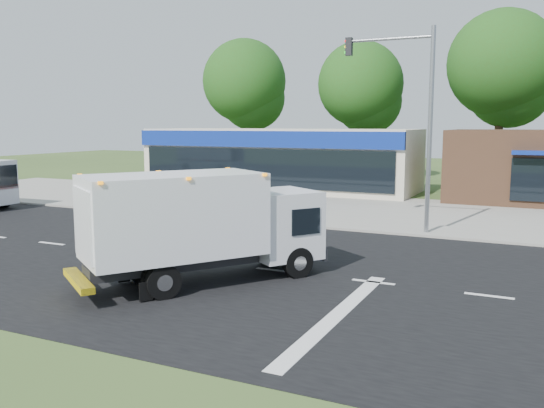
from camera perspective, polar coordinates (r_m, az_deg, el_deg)
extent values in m
plane|color=#385123|center=(17.23, 0.29, -6.63)|extent=(120.00, 120.00, 0.00)
cube|color=black|center=(17.23, 0.29, -6.61)|extent=(60.00, 14.00, 0.02)
cube|color=gray|center=(24.72, 8.42, -2.10)|extent=(60.00, 2.40, 0.12)
cube|color=gray|center=(30.25, 11.66, -0.44)|extent=(60.00, 9.00, 0.02)
cube|color=silver|center=(22.48, -20.99, -3.66)|extent=(1.20, 0.15, 0.01)
cube|color=silver|center=(20.44, -15.16, -4.53)|extent=(1.20, 0.15, 0.01)
cube|color=silver|center=(18.66, -8.11, -5.51)|extent=(1.20, 0.15, 0.01)
cube|color=silver|center=(17.22, 0.29, -6.57)|extent=(1.20, 0.15, 0.01)
cube|color=silver|center=(16.22, 10.01, -7.61)|extent=(1.20, 0.15, 0.01)
cube|color=silver|center=(15.73, 20.71, -8.51)|extent=(1.20, 0.15, 0.01)
cube|color=silver|center=(13.47, 6.53, -10.79)|extent=(0.40, 7.00, 0.01)
cube|color=black|center=(15.66, -9.62, -5.78)|extent=(3.40, 4.33, 0.32)
cube|color=silver|center=(16.89, 0.85, -1.94)|extent=(2.69, 2.66, 1.95)
cube|color=black|center=(17.32, 3.36, -1.09)|extent=(1.53, 1.12, 0.83)
cube|color=white|center=(15.41, -9.73, -1.09)|extent=(4.46, 5.07, 2.18)
cube|color=silver|center=(14.80, -18.24, -1.93)|extent=(1.55, 1.10, 1.76)
cube|color=yellow|center=(15.06, -18.64, -7.20)|extent=(2.01, 1.53, 0.17)
cube|color=orange|center=(15.28, -9.82, 2.86)|extent=(4.39, 4.94, 0.07)
cylinder|color=black|center=(17.85, -0.47, -4.64)|extent=(0.73, 0.89, 0.89)
cylinder|color=black|center=(16.38, 2.56, -5.80)|extent=(0.73, 0.89, 0.89)
cylinder|color=black|center=(16.37, -12.87, -6.01)|extent=(0.73, 0.89, 0.89)
cylinder|color=black|center=(14.66, -10.73, -7.58)|extent=(0.73, 0.89, 0.89)
imported|color=tan|center=(17.77, -8.64, -3.52)|extent=(0.62, 0.72, 1.66)
sphere|color=white|center=(17.63, -8.69, -0.96)|extent=(0.28, 0.28, 0.28)
cylinder|color=black|center=(33.08, -25.07, 0.44)|extent=(0.91, 0.32, 0.89)
cube|color=beige|center=(38.68, 0.85, 4.48)|extent=(18.00, 6.00, 4.00)
cube|color=navy|center=(35.87, -1.19, 6.45)|extent=(18.00, 0.30, 1.00)
cube|color=black|center=(35.96, -1.18, 3.58)|extent=(17.00, 0.12, 2.40)
cube|color=#382316|center=(35.17, 25.32, 3.38)|extent=(10.00, 6.00, 4.00)
cube|color=navy|center=(32.02, 25.38, 4.61)|extent=(3.00, 1.20, 0.20)
cube|color=black|center=(32.16, 25.23, 2.13)|extent=(3.00, 0.12, 2.20)
cylinder|color=gray|center=(23.06, 15.37, 6.83)|extent=(0.18, 0.18, 8.00)
cylinder|color=gray|center=(23.64, 11.49, 15.73)|extent=(3.40, 0.12, 0.12)
cube|color=black|center=(24.06, 7.64, 15.20)|extent=(0.25, 0.25, 0.70)
cylinder|color=#332114|center=(48.89, -2.72, 7.16)|extent=(0.56, 0.56, 7.35)
sphere|color=#254E16|center=(49.02, -2.75, 12.08)|extent=(6.93, 6.93, 6.93)
sphere|color=#254E16|center=(49.15, -1.94, 10.48)|extent=(5.46, 5.46, 5.46)
cylinder|color=#332114|center=(45.04, 8.65, 6.70)|extent=(0.56, 0.56, 6.86)
sphere|color=#254E16|center=(45.14, 8.75, 11.68)|extent=(6.47, 6.47, 6.47)
sphere|color=#254E16|center=(45.41, 9.52, 10.03)|extent=(5.10, 5.10, 5.10)
cylinder|color=#332114|center=(43.20, 21.54, 6.84)|extent=(0.56, 0.56, 7.84)
sphere|color=#254E16|center=(43.39, 21.85, 12.76)|extent=(7.39, 7.39, 7.39)
sphere|color=#254E16|center=(43.74, 22.46, 10.77)|extent=(5.82, 5.82, 5.82)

